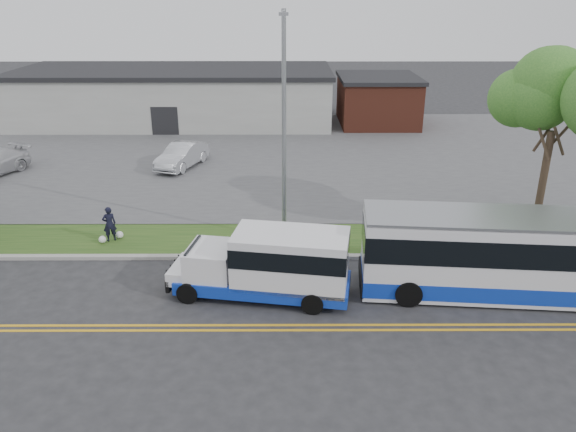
{
  "coord_description": "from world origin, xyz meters",
  "views": [
    {
      "loc": [
        3.08,
        -19.6,
        10.22
      ],
      "look_at": [
        3.16,
        1.8,
        1.6
      ],
      "focal_mm": 35.0,
      "sensor_mm": 36.0,
      "label": 1
    }
  ],
  "objects_px": {
    "shuttle_bus": "(273,263)",
    "streetlight_near": "(284,124)",
    "transit_bus": "(517,256)",
    "pedestrian": "(109,224)",
    "parked_car_a": "(182,155)",
    "tree_east": "(558,98)"
  },
  "relations": [
    {
      "from": "transit_bus",
      "to": "parked_car_a",
      "type": "relative_size",
      "value": 2.49
    },
    {
      "from": "shuttle_bus",
      "to": "transit_bus",
      "type": "bearing_deg",
      "value": 10.2
    },
    {
      "from": "transit_bus",
      "to": "pedestrian",
      "type": "xyz_separation_m",
      "value": [
        -15.78,
        4.49,
        -0.65
      ]
    },
    {
      "from": "tree_east",
      "to": "transit_bus",
      "type": "distance_m",
      "value": 7.25
    },
    {
      "from": "streetlight_near",
      "to": "transit_bus",
      "type": "bearing_deg",
      "value": -28.79
    },
    {
      "from": "tree_east",
      "to": "transit_bus",
      "type": "bearing_deg",
      "value": -119.92
    },
    {
      "from": "pedestrian",
      "to": "parked_car_a",
      "type": "distance_m",
      "value": 11.06
    },
    {
      "from": "shuttle_bus",
      "to": "parked_car_a",
      "type": "height_order",
      "value": "shuttle_bus"
    },
    {
      "from": "transit_bus",
      "to": "shuttle_bus",
      "type": "bearing_deg",
      "value": -174.09
    },
    {
      "from": "streetlight_near",
      "to": "transit_bus",
      "type": "distance_m",
      "value": 10.1
    },
    {
      "from": "streetlight_near",
      "to": "transit_bus",
      "type": "xyz_separation_m",
      "value": [
        8.24,
        -4.53,
        -3.7
      ]
    },
    {
      "from": "tree_east",
      "to": "parked_car_a",
      "type": "height_order",
      "value": "tree_east"
    },
    {
      "from": "tree_east",
      "to": "parked_car_a",
      "type": "distance_m",
      "value": 21.03
    },
    {
      "from": "parked_car_a",
      "to": "pedestrian",
      "type": "bearing_deg",
      "value": -77.22
    },
    {
      "from": "pedestrian",
      "to": "parked_car_a",
      "type": "relative_size",
      "value": 0.35
    },
    {
      "from": "parked_car_a",
      "to": "transit_bus",
      "type": "bearing_deg",
      "value": -27.58
    },
    {
      "from": "streetlight_near",
      "to": "pedestrian",
      "type": "xyz_separation_m",
      "value": [
        -7.54,
        -0.03,
        -4.35
      ]
    },
    {
      "from": "streetlight_near",
      "to": "parked_car_a",
      "type": "relative_size",
      "value": 2.13
    },
    {
      "from": "transit_bus",
      "to": "pedestrian",
      "type": "bearing_deg",
      "value": 169.33
    },
    {
      "from": "shuttle_bus",
      "to": "pedestrian",
      "type": "height_order",
      "value": "shuttle_bus"
    },
    {
      "from": "shuttle_bus",
      "to": "streetlight_near",
      "type": "bearing_deg",
      "value": 94.76
    },
    {
      "from": "parked_car_a",
      "to": "shuttle_bus",
      "type": "bearing_deg",
      "value": -49.99
    }
  ]
}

